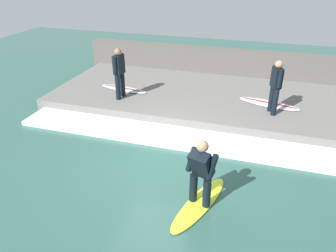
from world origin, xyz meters
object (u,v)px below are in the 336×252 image
surfboard_riding (199,204)px  surfer_riding (201,170)px  surfboard_waiting_far (269,104)px  surfer_waiting_near (119,71)px  surfer_waiting_far (276,84)px  surfboard_waiting_near (124,89)px

surfboard_riding → surfer_riding: 0.85m
surfboard_riding → surfboard_waiting_far: (4.91, -1.18, 0.37)m
surfer_waiting_near → surfer_waiting_far: bearing=-87.1°
surfboard_waiting_far → surfer_waiting_near: bearing=100.2°
surfer_waiting_far → surfer_riding: bearing=163.4°
surfboard_waiting_near → surfer_waiting_far: size_ratio=1.16×
surfer_riding → surfboard_waiting_far: surfer_riding is taller
surfer_waiting_near → surfboard_waiting_near: size_ratio=0.88×
surfboard_riding → surfer_riding: size_ratio=1.42×
surfboard_riding → surfboard_waiting_near: bearing=38.5°
surfer_waiting_near → surfboard_waiting_far: 4.93m
surfboard_riding → surfer_waiting_far: bearing=-16.6°
surfer_waiting_near → surfer_waiting_far: size_ratio=1.02×
surfer_waiting_far → surfboard_waiting_far: size_ratio=0.81×
surfer_riding → surfboard_riding: bearing=-135.0°
surfer_riding → surfer_waiting_near: 5.42m
surfboard_riding → surfboard_waiting_near: 6.09m
surfer_waiting_far → surfboard_waiting_far: surfer_waiting_far is taller
surfboard_riding → surfer_riding: bearing=45.0°
surfboard_waiting_far → surfer_riding: bearing=166.4°
surfer_waiting_near → surfboard_waiting_far: size_ratio=0.83×
surfboard_waiting_near → surfer_waiting_near: bearing=-163.8°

